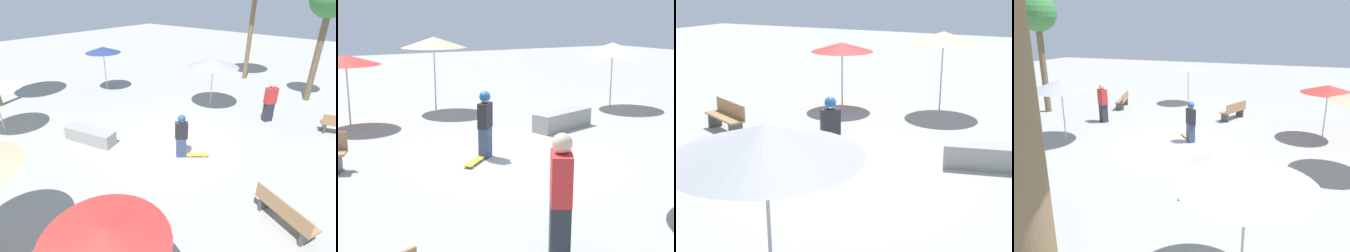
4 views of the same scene
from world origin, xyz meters
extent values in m
plane|color=#9E9E99|center=(0.00, 0.00, 0.00)|extent=(60.00, 60.00, 0.00)
cube|color=#38476B|center=(-0.67, 0.33, 0.36)|extent=(0.40, 0.40, 0.72)
cube|color=#232328|center=(-0.67, 0.33, 1.02)|extent=(0.47, 0.46, 0.60)
sphere|color=beige|center=(-0.67, 0.33, 1.44)|extent=(0.24, 0.24, 0.24)
sphere|color=#1E478C|center=(-0.67, 0.33, 1.47)|extent=(0.26, 0.26, 0.26)
cube|color=gold|center=(-1.13, -0.02, 0.06)|extent=(0.74, 0.67, 0.02)
cylinder|color=silver|center=(-1.26, -0.24, 0.03)|extent=(0.06, 0.06, 0.05)
cylinder|color=silver|center=(-1.37, -0.11, 0.03)|extent=(0.06, 0.06, 0.05)
cylinder|color=silver|center=(-0.88, 0.08, 0.03)|extent=(0.06, 0.06, 0.05)
cylinder|color=silver|center=(-0.99, 0.21, 0.03)|extent=(0.06, 0.06, 0.05)
cube|color=gray|center=(2.62, 1.80, 0.27)|extent=(2.12, 1.11, 0.53)
cube|color=#47474C|center=(-4.11, -4.94, 0.20)|extent=(0.21, 0.40, 0.40)
cube|color=#47474C|center=(-3.94, 0.89, 0.20)|extent=(0.22, 0.40, 0.40)
cube|color=#47474C|center=(-5.10, 1.36, 0.20)|extent=(0.22, 0.40, 0.40)
cube|color=#9E754C|center=(-4.52, 1.13, 0.42)|extent=(1.65, 1.01, 0.05)
cube|color=#9E754C|center=(-4.44, 1.31, 0.65)|extent=(1.50, 0.64, 0.40)
cylinder|color=#B7B7BC|center=(7.06, -2.47, 1.18)|extent=(0.05, 0.05, 2.36)
cone|color=navy|center=(7.06, -2.47, 2.31)|extent=(1.97, 1.97, 0.32)
cylinder|color=#B7B7BC|center=(0.99, -4.26, 1.14)|extent=(0.05, 0.05, 2.28)
cone|color=#99999E|center=(0.99, -4.26, 2.22)|extent=(2.44, 2.44, 0.40)
cone|color=red|center=(-2.88, 5.14, 2.02)|extent=(2.06, 2.06, 0.30)
cylinder|color=brown|center=(-2.52, -8.35, 2.37)|extent=(0.31, 0.31, 4.73)
cylinder|color=brown|center=(1.80, -9.88, 3.00)|extent=(0.29, 0.29, 6.00)
cube|color=#282D38|center=(-1.89, -4.45, 0.42)|extent=(0.44, 0.47, 0.85)
cube|color=red|center=(-1.89, -4.45, 1.20)|extent=(0.49, 0.57, 0.70)
sphere|color=beige|center=(-1.89, -4.45, 1.69)|extent=(0.28, 0.28, 0.28)
camera|label=1|loc=(-5.36, 6.60, 5.22)|focal=28.00mm
camera|label=2|loc=(-5.39, -9.30, 3.35)|focal=50.00mm
camera|label=3|loc=(4.26, -8.52, 4.01)|focal=50.00mm
camera|label=4|loc=(10.70, 4.35, 4.26)|focal=35.00mm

